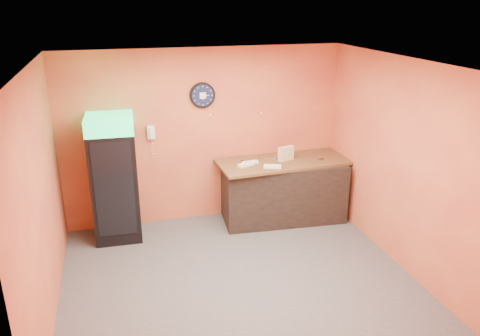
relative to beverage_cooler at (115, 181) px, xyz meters
name	(u,v)px	position (x,y,z in m)	size (l,w,h in m)	color
floor	(238,279)	(1.45, -1.61, -0.94)	(4.50, 4.50, 0.00)	#47474C
back_wall	(205,136)	(1.45, 0.39, 0.46)	(4.50, 0.02, 2.80)	orange
left_wall	(40,201)	(-0.80, -1.61, 0.46)	(0.02, 4.00, 2.80)	orange
right_wall	(399,164)	(3.70, -1.61, 0.46)	(0.02, 4.00, 2.80)	orange
ceiling	(237,64)	(1.45, -1.61, 1.86)	(4.50, 4.00, 0.02)	white
beverage_cooler	(115,181)	(0.00, 0.00, 0.00)	(0.70, 0.71, 1.92)	black
prep_counter	(283,191)	(2.65, -0.04, -0.45)	(1.96, 0.87, 0.98)	black
wall_clock	(202,95)	(1.43, 0.36, 1.13)	(0.40, 0.06, 0.40)	black
wall_phone	(151,132)	(0.60, 0.34, 0.60)	(0.11, 0.10, 0.20)	white
butcher_paper	(284,162)	(2.65, -0.04, 0.06)	(2.12, 0.88, 0.04)	brown
sub_roll_stack	(286,153)	(2.69, -0.03, 0.19)	(0.28, 0.17, 0.23)	beige
wrapped_sandwich_left	(246,165)	(2.00, -0.12, 0.10)	(0.28, 0.11, 0.04)	white
wrapped_sandwich_mid	(273,166)	(2.37, -0.31, 0.10)	(0.27, 0.11, 0.04)	white
wrapped_sandwich_right	(250,163)	(2.09, -0.04, 0.10)	(0.25, 0.10, 0.04)	white
kitchen_tool	(276,158)	(2.55, 0.06, 0.11)	(0.05, 0.05, 0.05)	silver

